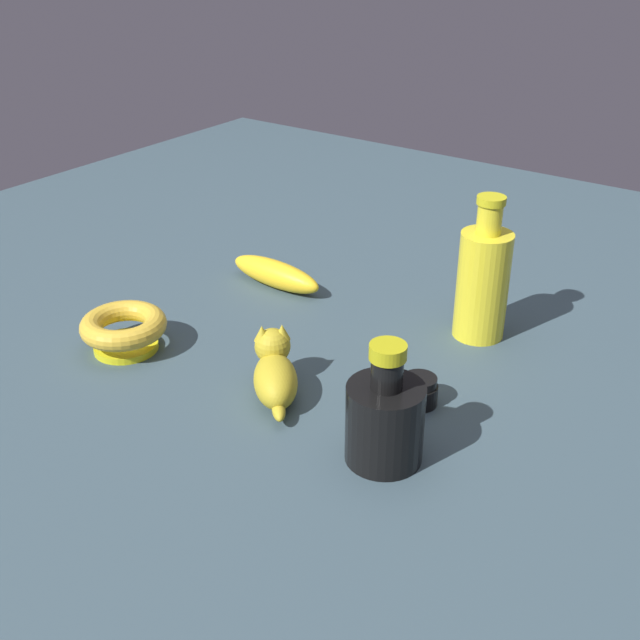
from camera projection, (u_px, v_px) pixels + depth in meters
ground at (320, 363)px, 1.09m from camera, size 2.00×2.00×0.00m
banana at (276, 274)px, 1.30m from camera, size 0.05×0.18×0.04m
bowl at (124, 329)px, 1.11m from camera, size 0.12×0.12×0.05m
bottle_tall at (483, 281)px, 1.13m from camera, size 0.07×0.07×0.21m
bottle_short at (385, 418)px, 0.88m from camera, size 0.09×0.09×0.15m
nail_polish_jar at (419, 391)px, 1.00m from camera, size 0.05×0.05×0.04m
cat_figurine at (275, 371)px, 1.01m from camera, size 0.12×0.11×0.08m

